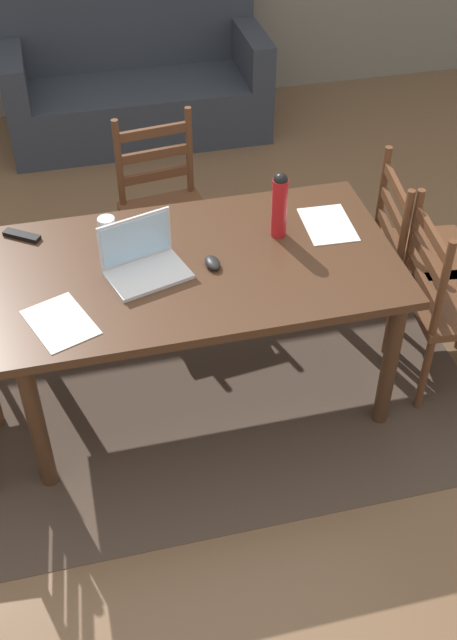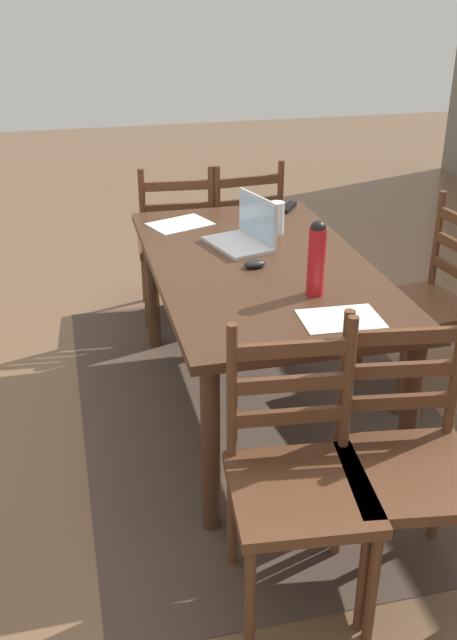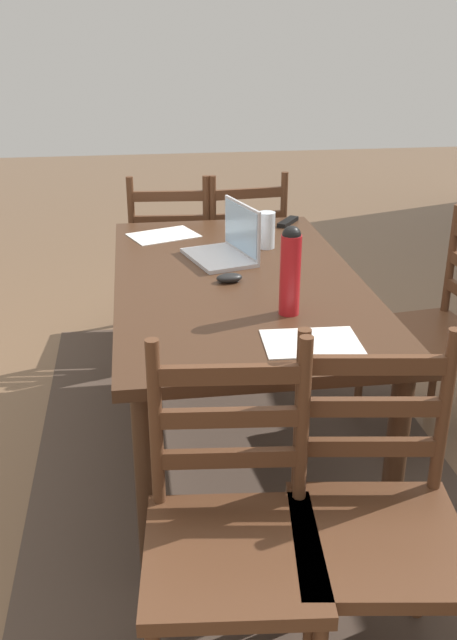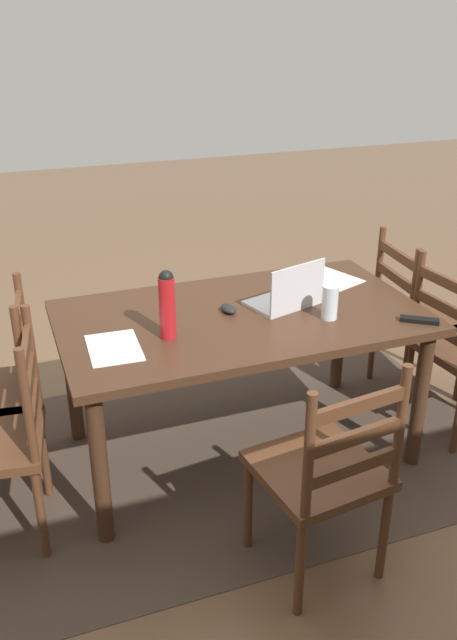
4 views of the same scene
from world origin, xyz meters
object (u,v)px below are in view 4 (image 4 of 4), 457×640
Objects in this scene: dining_table at (241,331)px; tv_remote at (420,320)px; computer_mouse at (228,309)px; laptop at (289,295)px; water_bottle at (167,303)px; chair_left_near at (417,319)px; drinking_glass at (330,302)px; chair_far_head at (324,474)px.

tv_remote is (-0.71, 0.36, 0.10)m from dining_table.
laptop is at bearing 165.20° from computer_mouse.
chair_left_near is at bearing -168.38° from water_bottle.
tv_remote is (-0.36, 0.18, -0.07)m from drinking_glass.
laptop is 0.22m from drinking_glass.
tv_remote is at bearing 145.55° from computer_mouse.
water_bottle is 3.05× the size of computer_mouse.
water_bottle is 0.74m from drinking_glass.
laptop is (-0.23, -0.84, 0.35)m from chair_far_head.
chair_far_head reaches higher than tv_remote.
laptop is (-0.24, 0.00, 0.15)m from dining_table.
water_bottle is at bearing -4.98° from drinking_glass.
tv_remote is at bearing 143.30° from laptop.
computer_mouse is at bearing -154.67° from water_bottle.
water_bottle reaches higher than chair_left_near.
water_bottle is at bearing 18.28° from computer_mouse.
water_bottle is at bearing -61.98° from chair_far_head.
water_bottle is (0.38, 0.12, 0.25)m from dining_table.
laptop reaches higher than chair_left_near.
tv_remote is (0.41, 0.55, 0.30)m from chair_left_near.
chair_left_near is at bearing -167.82° from laptop.
dining_table is 0.81m from tv_remote.
chair_left_near is at bearing -137.31° from chair_far_head.
dining_table is at bearing 135.31° from computer_mouse.
tv_remote is (-0.71, -0.48, 0.30)m from chair_far_head.
dining_table is at bearing -27.17° from drinking_glass.
laptop is at bearing -169.20° from water_bottle.
computer_mouse is at bearing -37.63° from dining_table.
water_bottle is (0.61, 0.12, 0.10)m from laptop.
dining_table is 16.67× the size of computer_mouse.
chair_left_near is 1.22m from computer_mouse.
tv_remote is (-1.09, 0.24, -0.15)m from water_bottle.
chair_far_head is 0.91m from tv_remote.
computer_mouse is 0.59× the size of tv_remote.
chair_left_near is 5.59× the size of tv_remote.
chair_left_near is (-1.12, -0.19, -0.20)m from dining_table.
laptop is 2.35× the size of drinking_glass.
laptop is at bearing -105.34° from chair_far_head.
chair_far_head is at bearing -20.94° from tv_remote.
drinking_glass is 1.57× the size of computer_mouse.
dining_table is 0.86m from chair_far_head.
computer_mouse is at bearing -28.59° from drinking_glass.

